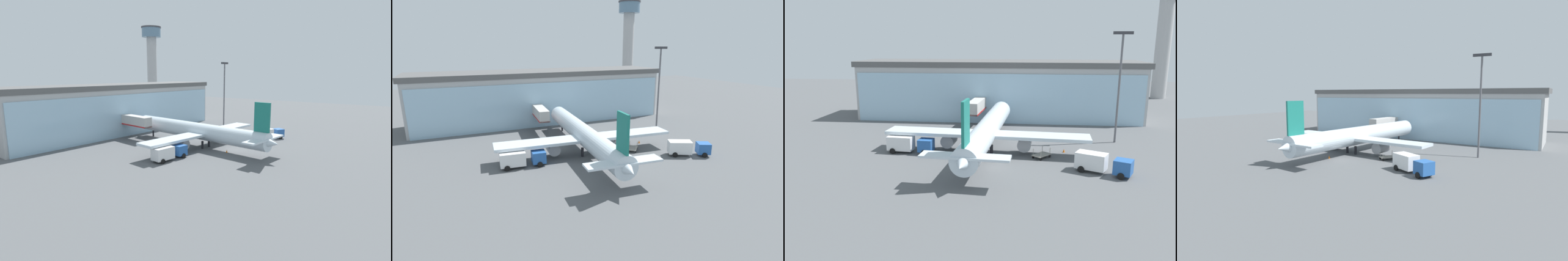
% 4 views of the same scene
% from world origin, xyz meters
% --- Properties ---
extents(ground, '(240.00, 240.00, 0.00)m').
position_xyz_m(ground, '(0.00, 0.00, 0.00)').
color(ground, '#545659').
extents(terminal_building, '(63.96, 16.06, 12.98)m').
position_xyz_m(terminal_building, '(-0.00, 36.19, 6.49)').
color(terminal_building, '#AEAEAE').
rests_on(terminal_building, ground).
extents(jet_bridge, '(3.82, 14.66, 5.71)m').
position_xyz_m(jet_bridge, '(-3.76, 27.08, 4.35)').
color(jet_bridge, beige).
rests_on(jet_bridge, ground).
extents(apron_light_mast, '(3.20, 0.40, 18.93)m').
position_xyz_m(apron_light_mast, '(21.18, 15.06, 11.21)').
color(apron_light_mast, '#59595E').
rests_on(apron_light_mast, ground).
extents(airplane, '(32.43, 39.31, 10.66)m').
position_xyz_m(airplane, '(-0.88, 7.98, 3.33)').
color(airplane, silver).
rests_on(airplane, ground).
extents(catering_truck, '(7.50, 3.16, 2.65)m').
position_xyz_m(catering_truck, '(-13.15, 5.88, 1.47)').
color(catering_truck, '#2659A5').
rests_on(catering_truck, ground).
extents(fuel_truck, '(7.49, 5.34, 2.65)m').
position_xyz_m(fuel_truck, '(15.12, -1.57, 1.47)').
color(fuel_truck, '#2659A5').
rests_on(fuel_truck, ground).
extents(baggage_cart, '(3.06, 3.16, 1.50)m').
position_xyz_m(baggage_cart, '(7.68, 4.74, 0.50)').
color(baggage_cart, '#9E998C').
rests_on(baggage_cart, ground).
extents(safety_cone_nose, '(0.36, 0.36, 0.55)m').
position_xyz_m(safety_cone_nose, '(-1.95, 0.07, 0.28)').
color(safety_cone_nose, orange).
rests_on(safety_cone_nose, ground).
extents(safety_cone_wingtip, '(0.36, 0.36, 0.55)m').
position_xyz_m(safety_cone_wingtip, '(11.47, 8.07, 0.28)').
color(safety_cone_wingtip, orange).
rests_on(safety_cone_wingtip, ground).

